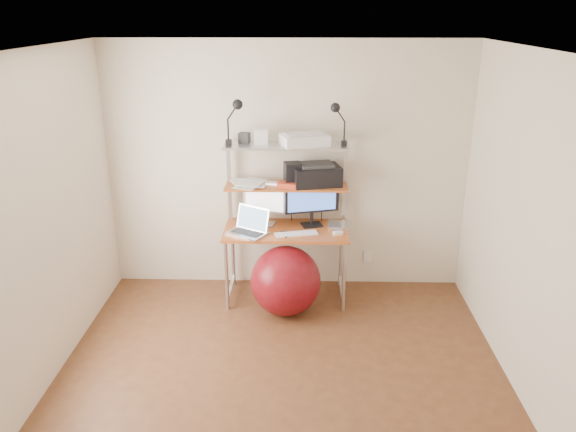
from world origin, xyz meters
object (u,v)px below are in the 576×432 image
object	(u,v)px
monitor_silver	(264,199)
monitor_black	(312,199)
printer	(316,175)
exercise_ball	(286,281)
laptop	(250,227)

from	to	relation	value
monitor_silver	monitor_black	world-z (taller)	monitor_black
monitor_silver	printer	size ratio (longest dim) A/B	0.94
exercise_ball	laptop	bearing A→B (deg)	149.12
monitor_silver	monitor_black	distance (m)	0.47
monitor_black	printer	distance (m)	0.25
monitor_black	exercise_ball	bearing A→B (deg)	-134.70
monitor_black	laptop	world-z (taller)	monitor_black
monitor_silver	exercise_ball	xyz separation A→B (m)	(0.22, -0.45, -0.66)
laptop	printer	size ratio (longest dim) A/B	0.89
printer	exercise_ball	xyz separation A→B (m)	(-0.28, -0.45, -0.92)
monitor_silver	exercise_ball	size ratio (longest dim) A/B	0.72
monitor_black	printer	size ratio (longest dim) A/B	1.06
monitor_silver	laptop	xyz separation A→B (m)	(-0.12, -0.24, -0.20)
laptop	exercise_ball	world-z (taller)	laptop
monitor_silver	printer	distance (m)	0.57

